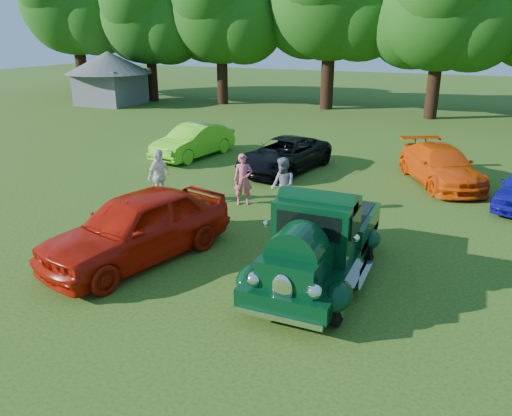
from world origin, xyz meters
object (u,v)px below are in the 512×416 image
at_px(hero_pickup, 319,243).
at_px(gazebo, 109,72).
at_px(back_car_orange, 441,165).
at_px(spectator_white, 159,176).
at_px(spectator_grey, 283,186).
at_px(back_car_black, 284,155).
at_px(spectator_pink, 243,179).
at_px(back_car_lime, 193,141).
at_px(red_convertible, 137,226).

height_order(hero_pickup, gazebo, gazebo).
bearing_deg(back_car_orange, spectator_white, -171.28).
distance_m(back_car_orange, spectator_white, 10.21).
distance_m(back_car_orange, spectator_grey, 6.77).
distance_m(back_car_black, spectator_pink, 4.39).
bearing_deg(hero_pickup, spectator_pink, 133.12).
bearing_deg(back_car_orange, hero_pickup, -129.26).
height_order(spectator_white, gazebo, gazebo).
xyz_separation_m(spectator_pink, spectator_grey, (1.46, -0.25, 0.04)).
height_order(hero_pickup, back_car_black, hero_pickup).
distance_m(spectator_pink, spectator_white, 2.76).
relative_size(back_car_lime, spectator_white, 2.43).
bearing_deg(spectator_grey, red_convertible, -67.03).
height_order(red_convertible, gazebo, gazebo).
bearing_deg(spectator_pink, gazebo, 111.05).
height_order(red_convertible, spectator_white, spectator_white).
bearing_deg(back_car_orange, gazebo, 126.98).
bearing_deg(hero_pickup, spectator_white, 154.21).
bearing_deg(spectator_grey, back_car_black, 157.76).
height_order(back_car_orange, gazebo, gazebo).
distance_m(hero_pickup, spectator_grey, 4.37).
bearing_deg(red_convertible, spectator_grey, 81.10).
bearing_deg(spectator_grey, spectator_white, -122.69).
bearing_deg(spectator_pink, back_car_lime, 106.75).
xyz_separation_m(red_convertible, spectator_pink, (0.64, 4.77, -0.01)).
distance_m(hero_pickup, red_convertible, 4.44).
xyz_separation_m(spectator_pink, spectator_white, (-2.60, -0.92, 0.06)).
relative_size(red_convertible, back_car_orange, 1.06).
distance_m(back_car_lime, spectator_grey, 8.11).
bearing_deg(back_car_lime, spectator_white, -60.70).
xyz_separation_m(hero_pickup, spectator_white, (-6.33, 3.06, 0.03)).
distance_m(back_car_lime, spectator_pink, 6.87).
relative_size(back_car_orange, spectator_pink, 2.81).
bearing_deg(spectator_grey, spectator_pink, -141.91).
relative_size(spectator_grey, spectator_white, 0.98).
bearing_deg(hero_pickup, spectator_grey, 121.34).
relative_size(spectator_pink, spectator_white, 0.94).
height_order(hero_pickup, red_convertible, hero_pickup).
distance_m(red_convertible, back_car_orange, 11.67).
bearing_deg(spectator_grey, gazebo, -172.32).
xyz_separation_m(red_convertible, spectator_grey, (2.10, 4.52, 0.02)).
bearing_deg(hero_pickup, back_car_orange, 77.76).
bearing_deg(back_car_orange, back_car_black, 159.31).
height_order(back_car_lime, back_car_orange, back_car_lime).
xyz_separation_m(back_car_lime, gazebo, (-14.32, 12.16, 1.68)).
xyz_separation_m(red_convertible, spectator_white, (-1.95, 3.85, 0.04)).
bearing_deg(spectator_white, gazebo, 46.40).
distance_m(back_car_black, gazebo, 22.82).
bearing_deg(back_car_black, back_car_orange, 16.59).
xyz_separation_m(red_convertible, back_car_lime, (-4.11, 9.73, -0.14)).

